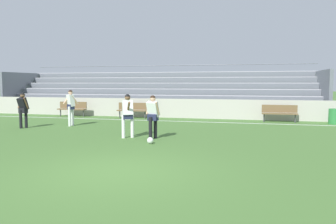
# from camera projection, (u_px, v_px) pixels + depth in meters

# --- Properties ---
(ground_plane) EXTENTS (160.00, 160.00, 0.00)m
(ground_plane) POSITION_uv_depth(u_px,v_px,m) (116.00, 172.00, 7.74)
(ground_plane) COLOR #477033
(field_line_sideline) EXTENTS (44.00, 0.12, 0.01)m
(field_line_sideline) POSITION_uv_depth(u_px,v_px,m) (192.00, 122.00, 17.69)
(field_line_sideline) COLOR white
(field_line_sideline) RESTS_ON ground
(sideline_wall) EXTENTS (48.00, 0.16, 1.12)m
(sideline_wall) POSITION_uv_depth(u_px,v_px,m) (197.00, 109.00, 19.31)
(sideline_wall) COLOR #BCB7AD
(sideline_wall) RESTS_ON ground
(bleacher_stand) EXTENTS (21.64, 4.82, 3.42)m
(bleacher_stand) POSITION_uv_depth(u_px,v_px,m) (156.00, 91.00, 23.14)
(bleacher_stand) COLOR #B2B2B7
(bleacher_stand) RESTS_ON ground
(bench_far_left) EXTENTS (1.80, 0.40, 0.90)m
(bench_far_left) POSITION_uv_depth(u_px,v_px,m) (133.00, 109.00, 19.44)
(bench_far_left) COLOR brown
(bench_far_left) RESTS_ON ground
(bench_near_bin) EXTENTS (1.80, 0.40, 0.90)m
(bench_near_bin) POSITION_uv_depth(u_px,v_px,m) (279.00, 112.00, 17.46)
(bench_near_bin) COLOR brown
(bench_near_bin) RESTS_ON ground
(bench_far_right) EXTENTS (1.80, 0.40, 0.90)m
(bench_far_right) POSITION_uv_depth(u_px,v_px,m) (72.00, 108.00, 20.39)
(bench_far_right) COLOR brown
(bench_far_right) RESTS_ON ground
(trash_bin) EXTENTS (0.59, 0.59, 0.77)m
(trash_bin) POSITION_uv_depth(u_px,v_px,m) (335.00, 116.00, 16.65)
(trash_bin) COLOR #2D7F3D
(trash_bin) RESTS_ON ground
(player_white_on_ball) EXTENTS (0.50, 0.77, 1.64)m
(player_white_on_ball) POSITION_uv_depth(u_px,v_px,m) (128.00, 112.00, 12.42)
(player_white_on_ball) COLOR white
(player_white_on_ball) RESTS_ON ground
(player_white_pressing_high) EXTENTS (0.51, 0.45, 1.61)m
(player_white_pressing_high) POSITION_uv_depth(u_px,v_px,m) (153.00, 113.00, 12.17)
(player_white_pressing_high) COLOR black
(player_white_pressing_high) RESTS_ON ground
(player_white_trailing_run) EXTENTS (0.68, 0.45, 1.73)m
(player_white_trailing_run) POSITION_uv_depth(u_px,v_px,m) (71.00, 104.00, 15.89)
(player_white_trailing_run) COLOR white
(player_white_trailing_run) RESTS_ON ground
(player_dark_wide_right) EXTENTS (0.49, 0.44, 1.62)m
(player_dark_wide_right) POSITION_uv_depth(u_px,v_px,m) (23.00, 107.00, 15.11)
(player_dark_wide_right) COLOR black
(player_dark_wide_right) RESTS_ON ground
(soccer_ball) EXTENTS (0.22, 0.22, 0.22)m
(soccer_ball) POSITION_uv_depth(u_px,v_px,m) (150.00, 140.00, 11.29)
(soccer_ball) COLOR white
(soccer_ball) RESTS_ON ground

